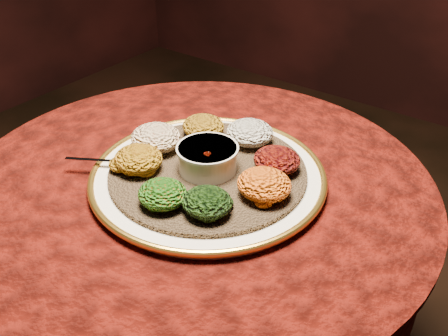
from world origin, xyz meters
The scene contains 13 objects.
table centered at (0.00, 0.00, 0.55)m, with size 0.96×0.96×0.73m.
platter centered at (0.03, 0.01, 0.75)m, with size 0.50×0.50×0.02m.
injera centered at (0.03, 0.01, 0.76)m, with size 0.39×0.39×0.01m, color brown.
stew_bowl centered at (0.03, 0.01, 0.79)m, with size 0.12×0.12×0.05m.
spoon centered at (-0.13, -0.08, 0.77)m, with size 0.13×0.08×0.01m.
portion_ayib centered at (0.04, 0.14, 0.79)m, with size 0.10×0.10×0.05m, color beige.
portion_kitfo centered at (0.14, 0.09, 0.78)m, with size 0.09×0.09×0.04m, color black.
portion_tikil centered at (0.16, 0.00, 0.79)m, with size 0.10×0.10×0.05m, color #C06B10.
portion_gomen centered at (0.11, -0.10, 0.78)m, with size 0.09×0.08×0.04m, color black.
portion_mixveg centered at (0.03, -0.13, 0.78)m, with size 0.09×0.09×0.04m, color #942E09.
portion_kik centered at (-0.08, -0.07, 0.79)m, with size 0.10×0.09×0.05m, color #996A0D.
portion_timatim centered at (-0.11, 0.01, 0.79)m, with size 0.11×0.10×0.05m, color maroon.
portion_shiro centered at (-0.06, 0.11, 0.78)m, with size 0.09×0.09×0.04m, color #8E6311.
Camera 1 is at (0.54, -0.63, 1.31)m, focal length 40.00 mm.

